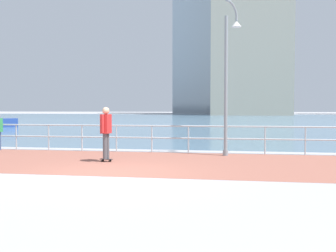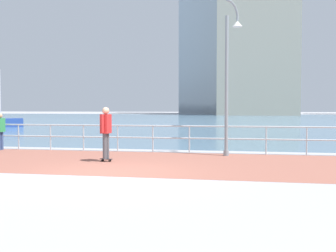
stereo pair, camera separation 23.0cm
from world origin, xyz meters
name	(u,v)px [view 2 (the right image)]	position (x,y,z in m)	size (l,w,h in m)	color
ground	(217,121)	(0.00, 40.00, 0.00)	(220.00, 220.00, 0.00)	#9E9EA3
brick_paving	(133,162)	(0.00, 2.27, 0.00)	(28.00, 5.55, 0.01)	#935647
harbor_water	(221,119)	(0.00, 50.04, 0.00)	(180.00, 88.00, 0.00)	slate
waterfront_railing	(153,133)	(0.00, 5.04, 0.72)	(25.25, 0.06, 1.04)	#B2BCC1
lamppost	(230,70)	(2.90, 4.56, 3.04)	(0.63, 0.69, 5.50)	gray
skateboarder	(106,129)	(-0.85, 2.15, 1.03)	(0.41, 0.56, 1.72)	black
bystander	(0,129)	(-6.19, 4.69, 0.86)	(0.27, 0.56, 1.48)	#384C7A
tower_beige	(258,35)	(5.98, 83.82, 17.91)	(17.23, 13.49, 37.48)	#B2AD99
tower_concrete	(203,31)	(-8.35, 104.77, 23.14)	(11.12, 17.32, 47.95)	#8493A3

